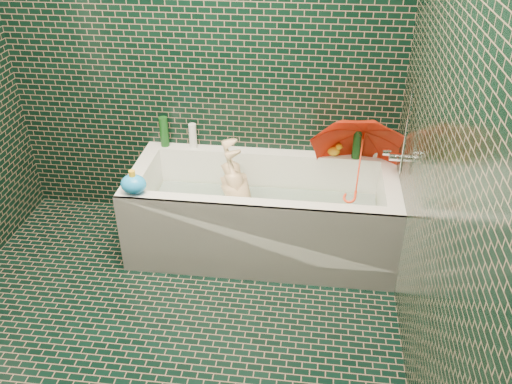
# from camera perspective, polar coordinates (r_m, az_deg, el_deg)

# --- Properties ---
(floor) EXTENTS (2.80, 2.80, 0.00)m
(floor) POSITION_cam_1_polar(r_m,az_deg,el_deg) (3.05, -10.40, -16.44)
(floor) COLOR black
(floor) RESTS_ON ground
(wall_back) EXTENTS (2.80, 0.00, 2.80)m
(wall_back) POSITION_cam_1_polar(r_m,az_deg,el_deg) (3.55, -5.96, 15.13)
(wall_back) COLOR black
(wall_back) RESTS_ON floor
(wall_right) EXTENTS (0.00, 2.80, 2.80)m
(wall_right) POSITION_cam_1_polar(r_m,az_deg,el_deg) (2.23, 20.01, 3.00)
(wall_right) COLOR black
(wall_right) RESTS_ON floor
(bathtub) EXTENTS (1.70, 0.75, 0.55)m
(bathtub) POSITION_cam_1_polar(r_m,az_deg,el_deg) (3.58, 0.68, -3.04)
(bathtub) COLOR white
(bathtub) RESTS_ON floor
(bath_mat) EXTENTS (1.35, 0.47, 0.01)m
(bath_mat) POSITION_cam_1_polar(r_m,az_deg,el_deg) (3.63, 0.70, -3.61)
(bath_mat) COLOR green
(bath_mat) RESTS_ON bathtub
(water) EXTENTS (1.48, 0.53, 0.00)m
(water) POSITION_cam_1_polar(r_m,az_deg,el_deg) (3.55, 0.72, -1.71)
(water) COLOR silver
(water) RESTS_ON bathtub
(faucet) EXTENTS (0.18, 0.19, 0.55)m
(faucet) POSITION_cam_1_polar(r_m,az_deg,el_deg) (3.32, 14.88, 4.14)
(faucet) COLOR silver
(faucet) RESTS_ON wall_right
(child) EXTENTS (0.96, 0.51, 0.36)m
(child) POSITION_cam_1_polar(r_m,az_deg,el_deg) (3.55, -1.43, -1.46)
(child) COLOR beige
(child) RESTS_ON bathtub
(umbrella) EXTENTS (0.79, 0.92, 0.88)m
(umbrella) POSITION_cam_1_polar(r_m,az_deg,el_deg) (3.44, 10.84, 2.86)
(umbrella) COLOR red
(umbrella) RESTS_ON bathtub
(soap_bottle_a) EXTENTS (0.11, 0.11, 0.27)m
(soap_bottle_a) POSITION_cam_1_polar(r_m,az_deg,el_deg) (3.71, 12.82, 3.52)
(soap_bottle_a) COLOR white
(soap_bottle_a) RESTS_ON bathtub
(soap_bottle_b) EXTENTS (0.11, 0.11, 0.18)m
(soap_bottle_b) POSITION_cam_1_polar(r_m,az_deg,el_deg) (3.73, 13.26, 3.62)
(soap_bottle_b) COLOR #5B1F76
(soap_bottle_b) RESTS_ON bathtub
(soap_bottle_c) EXTENTS (0.14, 0.14, 0.18)m
(soap_bottle_c) POSITION_cam_1_polar(r_m,az_deg,el_deg) (3.72, 11.33, 3.77)
(soap_bottle_c) COLOR #134316
(soap_bottle_c) RESTS_ON bathtub
(bottle_right_tall) EXTENTS (0.06, 0.06, 0.21)m
(bottle_right_tall) POSITION_cam_1_polar(r_m,az_deg,el_deg) (3.63, 10.58, 5.00)
(bottle_right_tall) COLOR #134316
(bottle_right_tall) RESTS_ON bathtub
(bottle_right_pump) EXTENTS (0.05, 0.05, 0.20)m
(bottle_right_pump) POSITION_cam_1_polar(r_m,az_deg,el_deg) (3.66, 13.90, 4.79)
(bottle_right_pump) COLOR silver
(bottle_right_pump) RESTS_ON bathtub
(bottle_left_tall) EXTENTS (0.08, 0.08, 0.21)m
(bottle_left_tall) POSITION_cam_1_polar(r_m,az_deg,el_deg) (3.79, -9.65, 6.27)
(bottle_left_tall) COLOR #134316
(bottle_left_tall) RESTS_ON bathtub
(bottle_left_short) EXTENTS (0.06, 0.06, 0.17)m
(bottle_left_short) POSITION_cam_1_polar(r_m,az_deg,el_deg) (3.75, -6.67, 5.91)
(bottle_left_short) COLOR white
(bottle_left_short) RESTS_ON bathtub
(rubber_duck) EXTENTS (0.11, 0.08, 0.09)m
(rubber_duck) POSITION_cam_1_polar(r_m,az_deg,el_deg) (3.66, 8.27, 4.37)
(rubber_duck) COLOR yellow
(rubber_duck) RESTS_ON bathtub
(bath_toy) EXTENTS (0.16, 0.13, 0.15)m
(bath_toy) POSITION_cam_1_polar(r_m,az_deg,el_deg) (3.27, -12.78, 0.84)
(bath_toy) COLOR #1B94FA
(bath_toy) RESTS_ON bathtub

